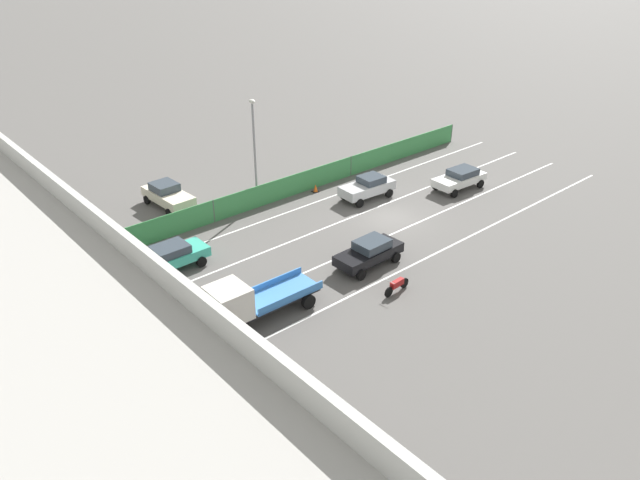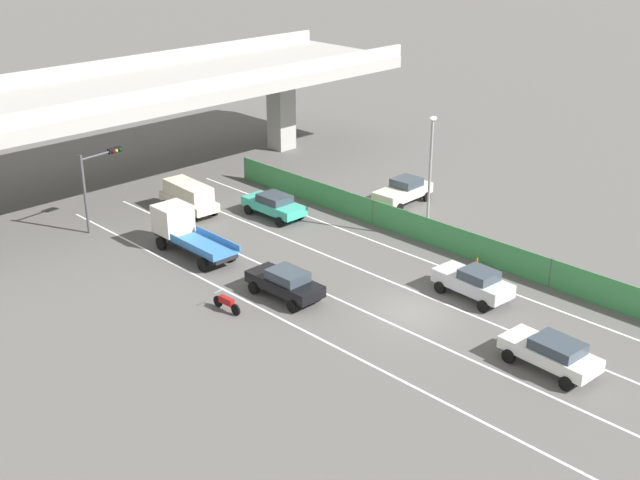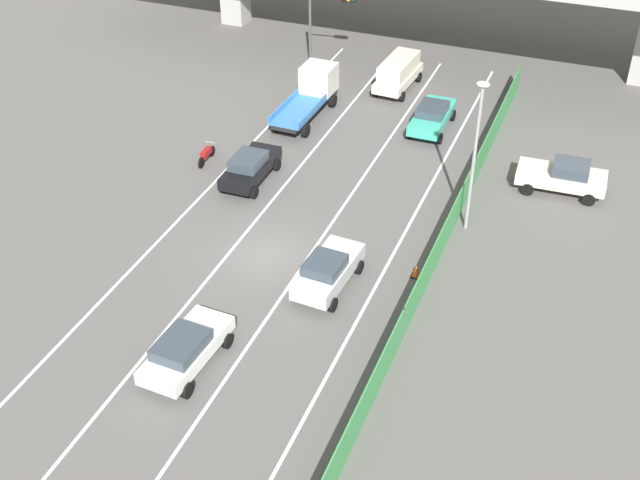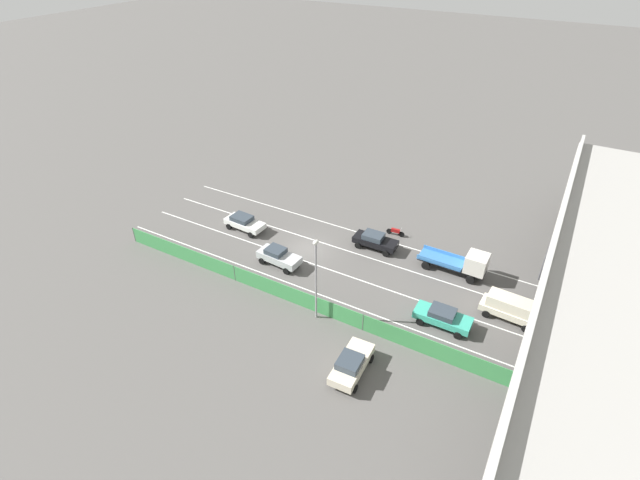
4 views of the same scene
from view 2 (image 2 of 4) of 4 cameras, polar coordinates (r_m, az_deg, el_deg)
The scene contains 18 objects.
ground_plane at distance 41.65m, azimuth 6.58°, elevation -4.97°, with size 300.00×300.00×0.00m, color #565451.
lane_line_left_edge at distance 40.12m, azimuth -1.84°, elevation -5.97°, with size 0.14×42.35×0.01m, color silver.
lane_line_mid_left at distance 42.31m, azimuth 1.72°, elevation -4.35°, with size 0.14×42.35×0.01m, color silver.
lane_line_mid_right at distance 44.68m, azimuth 4.89°, elevation -2.88°, with size 0.14×42.35×0.01m, color silver.
lane_line_right_edge at distance 47.19m, azimuth 7.74°, elevation -1.56°, with size 0.14×42.35×0.01m, color silver.
elevated_overpass at distance 58.49m, azimuth -13.70°, elevation 9.67°, with size 45.76×11.24×8.21m.
green_fence at distance 48.40m, azimuth 9.31°, elevation 0.03°, with size 0.10×38.45×1.63m.
car_sedan_black at distance 42.41m, azimuth -2.44°, elevation -2.96°, with size 2.00×4.42×1.60m.
car_hatchback_white at distance 37.58m, azimuth 15.84°, elevation -7.53°, with size 2.21×4.46×1.54m.
car_sedan_silver at distance 43.09m, azimuth 10.66°, elevation -2.88°, with size 2.14×4.33×1.67m.
car_taxi_teal at distance 53.21m, azimuth -3.23°, elevation 2.50°, with size 2.01×4.56×1.55m.
car_van_cream at distance 54.49m, azimuth -9.15°, elevation 3.06°, with size 2.19×4.75×2.03m.
flatbed_truck_blue at distance 48.65m, azimuth -9.55°, elevation 0.75°, with size 2.27×6.21×2.52m.
motorcycle at distance 41.50m, azimuth -6.53°, elevation -4.37°, with size 0.60×1.95×0.93m.
parked_sedan_cream at distance 55.84m, azimuth 5.84°, elevation 3.47°, with size 4.54×2.23×1.71m.
traffic_light at distance 52.25m, azimuth -15.25°, elevation 4.48°, with size 3.12×0.64×5.04m.
street_lamp at distance 48.86m, azimuth 7.70°, elevation 5.08°, with size 0.60×0.36×7.65m.
traffic_cone at distance 47.01m, azimuth 10.90°, elevation -1.51°, with size 0.47×0.47×0.61m.
Camera 2 is at (-28.97, -22.86, 19.31)m, focal length 45.89 mm.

